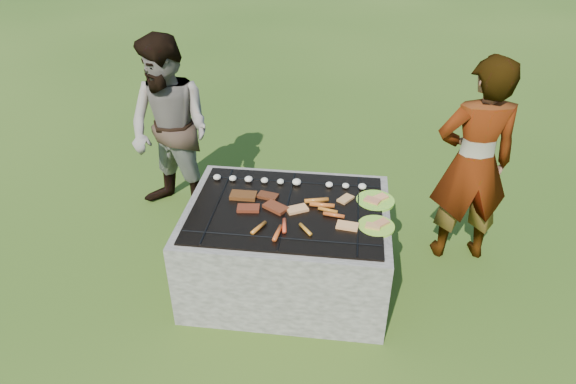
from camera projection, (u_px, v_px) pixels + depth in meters
The scene contains 10 objects.
lawn at pixel (287, 280), 3.59m from camera, with size 60.00×60.00×0.00m, color #274812.
fire_pit at pixel (287, 249), 3.44m from camera, with size 1.30×1.00×0.62m.
mushrooms at pixel (285, 182), 3.50m from camera, with size 1.05×0.06×0.04m.
pork_slabs at pixel (257, 201), 3.31m from camera, with size 0.40×0.26×0.03m.
sausages at pixel (305, 216), 3.16m from camera, with size 0.55×0.49×0.03m.
bread_on_grate at pixel (327, 213), 3.20m from camera, with size 0.47×0.41×0.02m.
plate_far at pixel (375, 200), 3.34m from camera, with size 0.25×0.25×0.03m.
plate_near at pixel (376, 226), 3.10m from camera, with size 0.26×0.26×0.03m.
cook at pixel (473, 164), 3.46m from camera, with size 0.55×0.36×1.51m, color gray.
bystander at pixel (171, 131), 3.94m from camera, with size 0.71×0.56×1.47m, color gray.
Camera 1 is at (0.34, -2.69, 2.43)m, focal length 32.00 mm.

